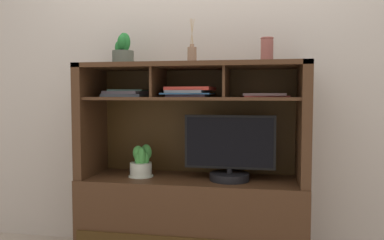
{
  "coord_description": "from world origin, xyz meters",
  "views": [
    {
      "loc": [
        0.47,
        -2.53,
        1.14
      ],
      "look_at": [
        0.0,
        0.0,
        0.97
      ],
      "focal_mm": 36.19,
      "sensor_mm": 36.0,
      "label": 1
    }
  ],
  "objects": [
    {
      "name": "back_wall",
      "position": [
        0.0,
        0.27,
        1.4
      ],
      "size": [
        6.0,
        0.02,
        2.8
      ],
      "primitive_type": "cube",
      "color": "beige",
      "rests_on": "ground"
    },
    {
      "name": "magazine_stack_right",
      "position": [
        -0.47,
        0.06,
        1.15
      ],
      "size": [
        0.3,
        0.33,
        0.05
      ],
      "color": "slate",
      "rests_on": "media_console"
    },
    {
      "name": "tv_monitor",
      "position": [
        0.25,
        -0.03,
        0.76
      ],
      "size": [
        0.59,
        0.26,
        0.43
      ],
      "color": "black",
      "rests_on": "media_console"
    },
    {
      "name": "magazine_stack_centre",
      "position": [
        -0.01,
        -0.05,
        1.16
      ],
      "size": [
        0.33,
        0.28,
        0.07
      ],
      "color": "slate",
      "rests_on": "media_console"
    },
    {
      "name": "potted_orchid",
      "position": [
        -0.35,
        -0.02,
        0.67
      ],
      "size": [
        0.17,
        0.17,
        0.22
      ],
      "color": "beige",
      "rests_on": "media_console"
    },
    {
      "name": "ceramic_vase",
      "position": [
        0.49,
        0.01,
        1.43
      ],
      "size": [
        0.08,
        0.08,
        0.16
      ],
      "color": "brown",
      "rests_on": "media_console"
    },
    {
      "name": "magazine_stack_left",
      "position": [
        0.47,
        0.05,
        1.14
      ],
      "size": [
        0.32,
        0.3,
        0.02
      ],
      "color": "#B23F38",
      "rests_on": "media_console"
    },
    {
      "name": "diffuser_bottle",
      "position": [
        0.0,
        -0.0,
        1.4
      ],
      "size": [
        0.06,
        0.06,
        0.29
      ],
      "color": "#8C6A50",
      "rests_on": "media_console"
    },
    {
      "name": "media_console",
      "position": [
        0.0,
        0.01,
        0.43
      ],
      "size": [
        1.5,
        0.51,
        1.35
      ],
      "color": "#422816",
      "rests_on": "ground"
    },
    {
      "name": "potted_succulent",
      "position": [
        -0.49,
        0.02,
        1.43
      ],
      "size": [
        0.17,
        0.17,
        0.22
      ],
      "color": "#4E5648",
      "rests_on": "media_console"
    }
  ]
}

